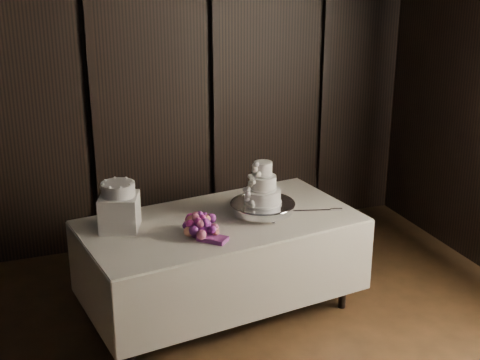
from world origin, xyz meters
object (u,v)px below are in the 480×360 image
at_px(cake_stand, 263,209).
at_px(box_pedestal, 120,212).
at_px(bouquet, 200,226).
at_px(display_table, 221,263).
at_px(wedding_cake, 261,188).
at_px(small_cake, 118,189).

bearing_deg(cake_stand, box_pedestal, 174.47).
height_order(bouquet, box_pedestal, box_pedestal).
bearing_deg(display_table, cake_stand, -8.62).
relative_size(cake_stand, wedding_cake, 1.52).
height_order(cake_stand, bouquet, bouquet).
xyz_separation_m(box_pedestal, small_cake, (0.00, 0.00, 0.17)).
height_order(box_pedestal, small_cake, small_cake).
bearing_deg(box_pedestal, display_table, -7.69).
xyz_separation_m(display_table, cake_stand, (0.33, -0.00, 0.39)).
distance_m(wedding_cake, box_pedestal, 1.02).
xyz_separation_m(cake_stand, box_pedestal, (-1.04, 0.10, 0.08)).
relative_size(bouquet, small_cake, 1.75).
height_order(display_table, box_pedestal, box_pedestal).
relative_size(display_table, wedding_cake, 6.65).
xyz_separation_m(wedding_cake, box_pedestal, (-1.01, 0.11, -0.09)).
height_order(cake_stand, small_cake, small_cake).
bearing_deg(small_cake, wedding_cake, -6.40).
height_order(display_table, cake_stand, cake_stand).
bearing_deg(display_table, small_cake, 164.48).
relative_size(wedding_cake, bouquet, 0.78).
bearing_deg(box_pedestal, cake_stand, -5.53).
bearing_deg(box_pedestal, small_cake, 0.00).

